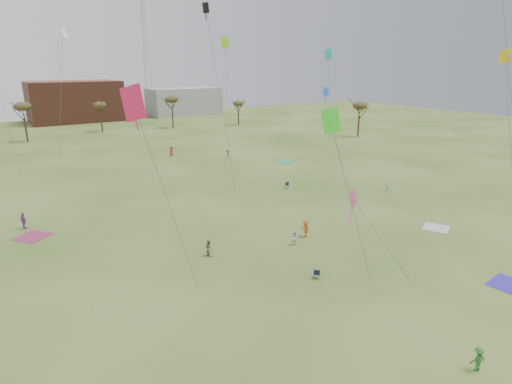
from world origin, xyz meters
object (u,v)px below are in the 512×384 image
camp_chair_center (317,275)px  camp_chair_right (287,187)px  flyer_near_center (478,359)px  radio_tower (146,57)px

camp_chair_center → camp_chair_right: bearing=-77.0°
flyer_near_center → camp_chair_center: bearing=-69.7°
flyer_near_center → camp_chair_right: 38.04m
camp_chair_right → radio_tower: 101.87m
radio_tower → camp_chair_right: bearing=-98.9°
camp_chair_right → radio_tower: size_ratio=0.02×
radio_tower → camp_chair_center: bearing=-103.6°
flyer_near_center → radio_tower: 138.79m
camp_chair_center → camp_chair_right: same height
camp_chair_right → radio_tower: radio_tower is taller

